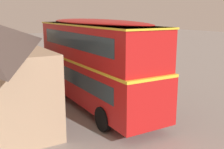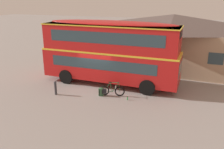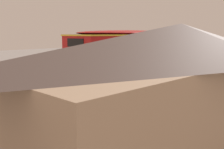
% 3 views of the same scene
% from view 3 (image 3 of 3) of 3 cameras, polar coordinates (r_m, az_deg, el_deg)
% --- Properties ---
extents(ground_plane, '(120.00, 120.00, 0.00)m').
position_cam_3_polar(ground_plane, '(18.83, 4.73, -5.10)').
color(ground_plane, gray).
extents(double_decker_bus, '(10.35, 2.86, 4.79)m').
position_cam_3_polar(double_decker_bus, '(17.38, 5.21, 2.58)').
color(double_decker_bus, black).
rests_on(double_decker_bus, ground).
extents(touring_bicycle, '(1.71, 0.69, 1.03)m').
position_cam_3_polar(touring_bicycle, '(18.57, -1.98, -4.09)').
color(touring_bicycle, black).
rests_on(touring_bicycle, ground).
extents(backpack_on_ground, '(0.35, 0.30, 0.59)m').
position_cam_3_polar(backpack_on_ground, '(19.18, -1.12, -3.88)').
color(backpack_on_ground, '#386642').
rests_on(backpack_on_ground, ground).
extents(water_bottle_green_metal, '(0.07, 0.07, 0.24)m').
position_cam_3_polar(water_bottle_green_metal, '(18.03, -5.45, -5.39)').
color(water_bottle_green_metal, green).
rests_on(water_bottle_green_metal, ground).
extents(pub_building, '(15.10, 5.92, 4.97)m').
position_cam_3_polar(pub_building, '(11.17, 14.55, -1.76)').
color(pub_building, tan).
rests_on(pub_building, ground).
extents(kerb_bollard, '(0.16, 0.16, 0.97)m').
position_cam_3_polar(kerb_bollard, '(21.89, 2.80, -1.76)').
color(kerb_bollard, '#333338').
rests_on(kerb_bollard, ground).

